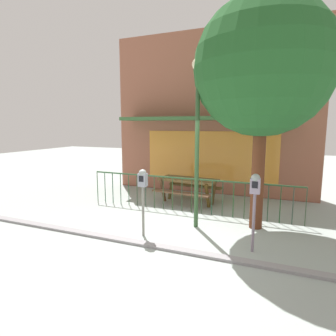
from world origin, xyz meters
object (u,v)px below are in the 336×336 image
parking_meter_far (255,192)px  picnic_table_left (188,184)px  street_tree (263,68)px  street_lamp (197,120)px  parking_meter_near (143,185)px

parking_meter_far → picnic_table_left: bearing=128.7°
parking_meter_far → street_tree: bearing=93.2°
street_lamp → street_tree: bearing=20.5°
street_tree → street_lamp: (-1.32, -0.49, -1.12)m
picnic_table_left → street_tree: (2.17, -1.43, 3.04)m
parking_meter_near → street_lamp: street_lamp is taller
parking_meter_near → parking_meter_far: 2.31m
picnic_table_left → parking_meter_far: parking_meter_far is taller
picnic_table_left → street_tree: size_ratio=0.37×
parking_meter_far → street_lamp: bearing=148.0°
parking_meter_near → parking_meter_far: size_ratio=0.97×
picnic_table_left → street_tree: bearing=-33.4°
picnic_table_left → street_tree: street_tree is taller
picnic_table_left → parking_meter_far: bearing=-51.3°
street_tree → street_lamp: street_tree is taller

